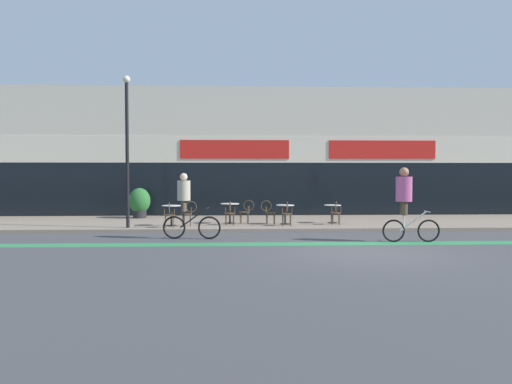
# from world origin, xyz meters

# --- Properties ---
(ground_plane) EXTENTS (120.00, 120.00, 0.00)m
(ground_plane) POSITION_xyz_m (0.00, 0.00, 0.00)
(ground_plane) COLOR #424244
(sidewalk_slab) EXTENTS (40.00, 5.50, 0.12)m
(sidewalk_slab) POSITION_xyz_m (0.00, 7.25, 0.06)
(sidewalk_slab) COLOR gray
(sidewalk_slab) RESTS_ON ground
(storefront_facade) EXTENTS (40.00, 4.06, 5.97)m
(storefront_facade) POSITION_xyz_m (0.00, 11.97, 2.97)
(storefront_facade) COLOR beige
(storefront_facade) RESTS_ON ground
(bike_lane_stripe) EXTENTS (36.00, 0.70, 0.01)m
(bike_lane_stripe) POSITION_xyz_m (0.00, 1.64, 0.00)
(bike_lane_stripe) COLOR #2D844C
(bike_lane_stripe) RESTS_ON ground
(bistro_table_0) EXTENTS (0.68, 0.68, 0.75)m
(bistro_table_0) POSITION_xyz_m (-5.70, 5.60, 0.66)
(bistro_table_0) COLOR black
(bistro_table_0) RESTS_ON sidewalk_slab
(bistro_table_1) EXTENTS (0.71, 0.71, 0.77)m
(bistro_table_1) POSITION_xyz_m (-3.57, 6.36, 0.67)
(bistro_table_1) COLOR black
(bistro_table_1) RESTS_ON sidewalk_slab
(bistro_table_2) EXTENTS (0.68, 0.68, 0.73)m
(bistro_table_2) POSITION_xyz_m (-1.49, 6.01, 0.64)
(bistro_table_2) COLOR black
(bistro_table_2) RESTS_ON sidewalk_slab
(bistro_table_3) EXTENTS (0.65, 0.65, 0.70)m
(bistro_table_3) POSITION_xyz_m (0.39, 6.37, 0.62)
(bistro_table_3) COLOR black
(bistro_table_3) RESTS_ON sidewalk_slab
(cafe_chair_0_near) EXTENTS (0.44, 0.59, 0.90)m
(cafe_chair_0_near) POSITION_xyz_m (-5.69, 4.98, 0.64)
(cafe_chair_0_near) COLOR #4C3823
(cafe_chair_0_near) RESTS_ON sidewalk_slab
(cafe_chair_0_side) EXTENTS (0.60, 0.44, 0.90)m
(cafe_chair_0_side) POSITION_xyz_m (-5.07, 5.61, 0.64)
(cafe_chair_0_side) COLOR #4C3823
(cafe_chair_0_side) RESTS_ON sidewalk_slab
(cafe_chair_1_near) EXTENTS (0.43, 0.59, 0.90)m
(cafe_chair_1_near) POSITION_xyz_m (-3.56, 5.73, 0.64)
(cafe_chair_1_near) COLOR #4C3823
(cafe_chair_1_near) RESTS_ON sidewalk_slab
(cafe_chair_1_side) EXTENTS (0.60, 0.45, 0.90)m
(cafe_chair_1_side) POSITION_xyz_m (-2.94, 6.35, 0.64)
(cafe_chair_1_side) COLOR #4C3823
(cafe_chair_1_side) RESTS_ON sidewalk_slab
(cafe_chair_2_near) EXTENTS (0.41, 0.58, 0.90)m
(cafe_chair_2_near) POSITION_xyz_m (-1.49, 5.38, 0.64)
(cafe_chair_2_near) COLOR #4C3823
(cafe_chair_2_near) RESTS_ON sidewalk_slab
(cafe_chair_2_side) EXTENTS (0.58, 0.41, 0.90)m
(cafe_chair_2_side) POSITION_xyz_m (-2.11, 6.00, 0.64)
(cafe_chair_2_side) COLOR #4C3823
(cafe_chair_2_side) RESTS_ON sidewalk_slab
(cafe_chair_3_near) EXTENTS (0.42, 0.58, 0.90)m
(cafe_chair_3_near) POSITION_xyz_m (0.38, 5.75, 0.64)
(cafe_chair_3_near) COLOR #4C3823
(cafe_chair_3_near) RESTS_ON sidewalk_slab
(planter_pot) EXTENTS (0.91, 0.91, 1.29)m
(planter_pot) POSITION_xyz_m (-7.47, 8.86, 0.80)
(planter_pot) COLOR #232326
(planter_pot) RESTS_ON sidewalk_slab
(lamp_post) EXTENTS (0.26, 0.26, 5.34)m
(lamp_post) POSITION_xyz_m (-7.17, 5.10, 3.20)
(lamp_post) COLOR black
(lamp_post) RESTS_ON sidewalk_slab
(cyclist_0) EXTENTS (1.72, 0.51, 2.22)m
(cyclist_0) POSITION_xyz_m (1.68, 1.90, 1.33)
(cyclist_0) COLOR black
(cyclist_0) RESTS_ON ground
(cyclist_1) EXTENTS (1.82, 0.53, 2.05)m
(cyclist_1) POSITION_xyz_m (-4.89, 2.89, 1.13)
(cyclist_1) COLOR black
(cyclist_1) RESTS_ON ground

